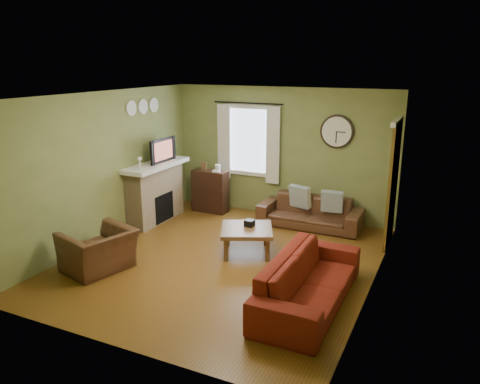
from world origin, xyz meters
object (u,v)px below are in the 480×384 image
at_px(sofa_red, 309,281).
at_px(armchair, 98,250).
at_px(bookshelf, 210,191).
at_px(coffee_table, 247,240).
at_px(sofa_brown, 310,212).

relative_size(sofa_red, armchair, 2.30).
distance_m(bookshelf, armchair, 3.27).
distance_m(sofa_red, coffee_table, 1.86).
xyz_separation_m(sofa_brown, sofa_red, (0.86, -2.88, 0.04)).
height_order(sofa_brown, coffee_table, sofa_brown).
bearing_deg(bookshelf, armchair, -92.61).
distance_m(bookshelf, sofa_red, 4.20).
xyz_separation_m(bookshelf, armchair, (-0.15, -3.26, -0.12)).
height_order(bookshelf, coffee_table, bookshelf).
bearing_deg(bookshelf, sofa_red, -43.51).
height_order(sofa_red, coffee_table, sofa_red).
height_order(bookshelf, sofa_brown, bookshelf).
xyz_separation_m(bookshelf, sofa_red, (3.05, -2.89, -0.11)).
relative_size(sofa_brown, coffee_table, 2.37).
bearing_deg(sofa_brown, bookshelf, 179.58).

